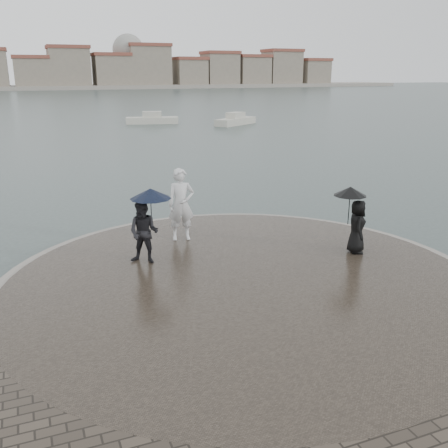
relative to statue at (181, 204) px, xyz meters
name	(u,v)px	position (x,y,z in m)	size (l,w,h in m)	color
ground	(317,363)	(0.49, -7.11, -1.48)	(400.00, 400.00, 0.00)	#2B3835
kerb_ring	(243,286)	(0.49, -3.61, -1.32)	(12.50, 12.50, 0.32)	gray
quay_tip	(243,286)	(0.49, -3.61, -1.30)	(11.90, 11.90, 0.36)	#2D261E
statue	(181,204)	(0.00, 0.00, 0.00)	(0.81, 0.53, 2.23)	silver
visitor_left	(146,222)	(-1.47, -1.51, 0.03)	(1.35, 1.17, 2.04)	black
visitor_right	(355,217)	(4.24, -3.00, -0.05)	(1.11, 1.02, 1.95)	black
far_skyline	(9,71)	(-5.80, 153.60, 4.13)	(260.00, 20.00, 37.00)	gray
boats	(106,127)	(3.13, 33.89, -1.10)	(38.26, 15.32, 1.50)	#BAB7A8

